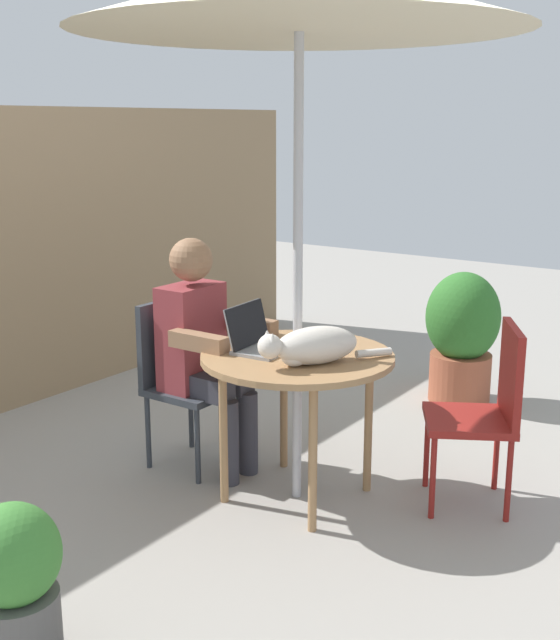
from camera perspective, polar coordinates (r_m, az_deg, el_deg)
ground_plane at (r=4.07m, az=1.18°, el=-12.20°), size 14.00×14.00×0.00m
fence_back at (r=5.28m, az=-19.07°, el=3.81°), size 5.78×0.08×1.88m
patio_table at (r=3.83m, az=1.23°, el=-3.39°), size 0.91×0.91×0.72m
chair_occupied at (r=4.31m, az=-7.02°, el=-3.49°), size 0.40×0.40×0.88m
chair_empty at (r=3.92m, az=14.40°, el=-5.62°), size 0.55×0.55×0.88m
person_seated at (r=4.16m, az=-5.48°, el=-1.62°), size 0.48×0.48×1.22m
laptop at (r=3.87m, az=-1.67°, el=-1.17°), size 0.32×0.27×0.21m
cat at (r=3.64m, az=2.22°, el=-1.85°), size 0.56×0.42×0.17m
potted_plant_near_fence at (r=2.95m, az=-18.11°, el=-17.12°), size 0.32×0.32×0.58m
potted_plant_by_chair at (r=5.36m, az=12.66°, el=-0.94°), size 0.48×0.48×0.85m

